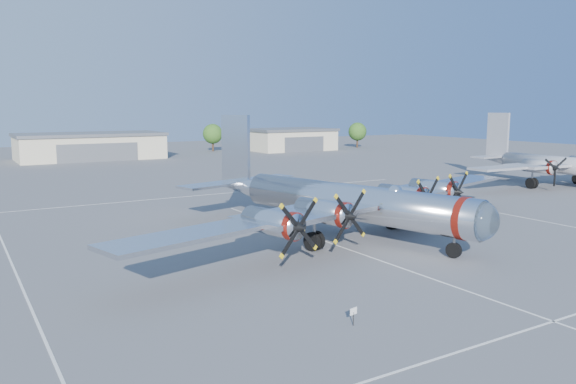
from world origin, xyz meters
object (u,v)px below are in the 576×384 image
tree_east (213,134)px  hangar_center (90,146)px  main_bomber_b29 (338,235)px  hangar_east (289,139)px  twin_engine_east (547,185)px  tree_far_east (357,132)px  info_placard (353,313)px

tree_east → hangar_center: bearing=-168.6°
tree_east → main_bomber_b29: tree_east is taller
hangar_center → hangar_east: same height
main_bomber_b29 → twin_engine_east: size_ratio=1.44×
tree_far_east → info_placard: size_ratio=7.34×
hangar_east → tree_east: size_ratio=3.10×
tree_east → twin_engine_east: 80.67m
info_placard → tree_east: bearing=58.1°
hangar_center → twin_engine_east: bearing=-58.4°
hangar_center → hangar_east: (48.00, 0.00, 0.00)m
hangar_east → tree_east: 19.04m
hangar_east → info_placard: (-56.84, -99.20, -2.08)m
hangar_east → main_bomber_b29: (-45.75, -82.89, -2.71)m
main_bomber_b29 → twin_engine_east: (42.72, 9.77, 0.00)m
hangar_center → info_placard: hangar_center is taller
hangar_east → tree_east: bearing=161.5°
hangar_east → tree_far_east: size_ratio=3.10×
hangar_center → info_placard: size_ratio=31.62×
hangar_east → main_bomber_b29: bearing=-118.9°
hangar_center → tree_east: bearing=11.4°
twin_engine_east → hangar_center: bearing=124.1°
twin_engine_east → tree_far_east: bearing=74.6°
tree_east → main_bomber_b29: size_ratio=0.15×
main_bomber_b29 → twin_engine_east: main_bomber_b29 is taller
hangar_center → info_placard: (-8.84, -99.20, -2.08)m
hangar_center → tree_east: size_ratio=4.31×
tree_east → twin_engine_east: size_ratio=0.22×
hangar_east → info_placard: size_ratio=22.78×
hangar_east → tree_far_east: tree_far_east is taller
tree_east → main_bomber_b29: bearing=-107.3°
tree_east → info_placard: tree_east is taller
main_bomber_b29 → twin_engine_east: bearing=-1.8°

